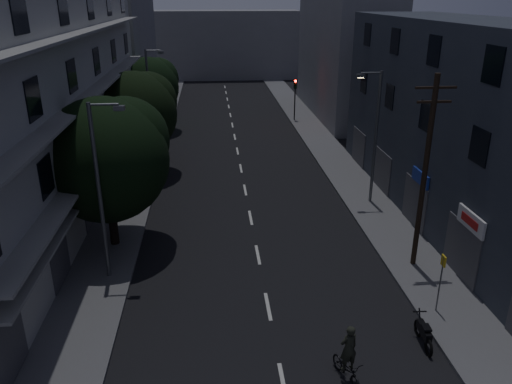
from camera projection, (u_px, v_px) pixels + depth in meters
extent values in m
plane|color=black|center=(240.00, 166.00, 38.05)|extent=(160.00, 160.00, 0.00)
cube|color=#565659|center=(141.00, 168.00, 37.38)|extent=(3.00, 90.00, 0.15)
cube|color=#565659|center=(337.00, 162.00, 38.66)|extent=(3.00, 90.00, 0.15)
cube|color=beige|center=(283.00, 384.00, 16.75)|extent=(0.15, 2.00, 0.01)
cube|color=beige|center=(268.00, 306.00, 20.91)|extent=(0.15, 2.00, 0.01)
cube|color=beige|center=(258.00, 255.00, 25.08)|extent=(0.15, 2.00, 0.01)
cube|color=beige|center=(251.00, 218.00, 29.25)|extent=(0.15, 2.00, 0.01)
cube|color=beige|center=(245.00, 190.00, 33.41)|extent=(0.15, 2.00, 0.01)
cube|color=beige|center=(241.00, 168.00, 37.58)|extent=(0.15, 2.00, 0.01)
cube|color=beige|center=(237.00, 151.00, 41.75)|extent=(0.15, 2.00, 0.01)
cube|color=beige|center=(235.00, 137.00, 45.91)|extent=(0.15, 2.00, 0.01)
cube|color=beige|center=(232.00, 125.00, 50.08)|extent=(0.15, 2.00, 0.01)
cube|color=beige|center=(230.00, 115.00, 54.25)|extent=(0.15, 2.00, 0.01)
cube|color=beige|center=(229.00, 106.00, 58.42)|extent=(0.15, 2.00, 0.01)
cube|color=beige|center=(227.00, 99.00, 62.58)|extent=(0.15, 2.00, 0.01)
cube|color=beige|center=(226.00, 93.00, 66.75)|extent=(0.15, 2.00, 0.01)
cube|color=beige|center=(225.00, 87.00, 70.92)|extent=(0.15, 2.00, 0.01)
cube|color=#A8A9A4|center=(34.00, 94.00, 27.97)|extent=(6.00, 36.00, 14.00)
cube|color=black|center=(6.00, 331.00, 16.17)|extent=(0.06, 1.60, 1.60)
cube|color=black|center=(57.00, 245.00, 21.73)|extent=(0.06, 1.60, 1.60)
cube|color=black|center=(88.00, 194.00, 27.29)|extent=(0.06, 1.60, 1.60)
cube|color=black|center=(108.00, 161.00, 32.84)|extent=(0.06, 1.60, 1.60)
cube|color=black|center=(122.00, 137.00, 38.40)|extent=(0.06, 1.60, 1.60)
cube|color=black|center=(133.00, 119.00, 43.95)|extent=(0.06, 1.60, 1.60)
cube|color=black|center=(46.00, 176.00, 20.55)|extent=(0.06, 1.60, 1.60)
cube|color=black|center=(80.00, 138.00, 26.11)|extent=(0.06, 1.60, 1.60)
cube|color=black|center=(102.00, 113.00, 31.67)|extent=(0.06, 1.60, 1.60)
cube|color=black|center=(118.00, 95.00, 37.22)|extent=(0.06, 1.60, 1.60)
cube|color=black|center=(130.00, 82.00, 42.78)|extent=(0.06, 1.60, 1.60)
cube|color=black|center=(33.00, 99.00, 19.38)|extent=(0.06, 1.60, 1.60)
cube|color=black|center=(72.00, 76.00, 24.93)|extent=(0.06, 1.60, 1.60)
cube|color=black|center=(97.00, 61.00, 30.49)|extent=(0.06, 1.60, 1.60)
cube|color=black|center=(114.00, 51.00, 36.04)|extent=(0.06, 1.60, 1.60)
cube|color=black|center=(126.00, 43.00, 41.60)|extent=(0.06, 1.60, 1.60)
cube|color=black|center=(19.00, 12.00, 18.20)|extent=(0.06, 1.60, 1.60)
cube|color=black|center=(63.00, 8.00, 23.75)|extent=(0.06, 1.60, 1.60)
cube|color=black|center=(90.00, 5.00, 29.31)|extent=(0.06, 1.60, 1.60)
cube|color=black|center=(109.00, 4.00, 34.87)|extent=(0.06, 1.60, 1.60)
cube|color=black|center=(122.00, 3.00, 40.42)|extent=(0.06, 1.60, 1.60)
cube|color=gray|center=(103.00, 144.00, 29.37)|extent=(1.00, 32.40, 0.12)
cube|color=gray|center=(97.00, 89.00, 28.19)|extent=(1.00, 32.40, 0.12)
cube|color=gray|center=(90.00, 30.00, 27.02)|extent=(1.00, 32.40, 0.12)
cube|color=gray|center=(103.00, 158.00, 29.69)|extent=(0.80, 32.40, 0.12)
cube|color=#424247|center=(10.00, 346.00, 16.40)|extent=(0.06, 2.40, 2.40)
cube|color=#424247|center=(60.00, 257.00, 21.95)|extent=(0.06, 2.40, 2.40)
cube|color=#424247|center=(89.00, 204.00, 27.51)|extent=(0.06, 2.40, 2.40)
cube|color=#424247|center=(109.00, 169.00, 33.06)|extent=(0.06, 2.40, 2.40)
cube|color=#424247|center=(123.00, 144.00, 38.62)|extent=(0.06, 2.40, 2.40)
cube|color=#424247|center=(134.00, 125.00, 44.18)|extent=(0.06, 2.40, 2.40)
cube|color=#2D323D|center=(474.00, 128.00, 26.86)|extent=(6.00, 28.00, 11.00)
cube|color=black|center=(479.00, 146.00, 20.75)|extent=(0.06, 1.40, 1.50)
cube|color=black|center=(426.00, 116.00, 25.84)|extent=(0.06, 1.40, 1.50)
cube|color=black|center=(390.00, 97.00, 30.94)|extent=(0.06, 1.40, 1.50)
cube|color=black|center=(364.00, 82.00, 36.03)|extent=(0.06, 1.40, 1.50)
cube|color=black|center=(493.00, 65.00, 19.54)|extent=(0.06, 1.40, 1.50)
cube|color=black|center=(434.00, 51.00, 24.63)|extent=(0.06, 1.40, 1.50)
cube|color=black|center=(395.00, 41.00, 29.72)|extent=(0.06, 1.40, 1.50)
cube|color=black|center=(368.00, 34.00, 34.81)|extent=(0.06, 1.40, 1.50)
cube|color=#424247|center=(461.00, 251.00, 22.55)|extent=(0.06, 3.00, 2.60)
cube|color=#424247|center=(414.00, 203.00, 27.64)|extent=(0.06, 3.00, 2.60)
cube|color=#424247|center=(382.00, 171.00, 32.74)|extent=(0.06, 3.00, 2.60)
cube|color=#424247|center=(358.00, 147.00, 37.83)|extent=(0.06, 3.00, 2.60)
cube|color=silver|center=(471.00, 221.00, 21.46)|extent=(0.12, 2.20, 0.80)
cube|color=#B21414|center=(469.00, 221.00, 21.45)|extent=(0.02, 1.40, 0.36)
cube|color=navy|center=(420.00, 178.00, 26.55)|extent=(0.12, 2.00, 0.70)
cube|color=slate|center=(119.00, 35.00, 55.38)|extent=(6.00, 20.00, 16.00)
cube|color=slate|center=(343.00, 53.00, 52.42)|extent=(6.00, 20.00, 13.00)
cube|color=slate|center=(222.00, 44.00, 77.88)|extent=(24.00, 8.00, 10.00)
cylinder|color=black|center=(111.00, 207.00, 25.19)|extent=(0.44, 0.44, 4.12)
sphere|color=black|center=(106.00, 160.00, 24.28)|extent=(6.18, 6.18, 6.18)
sphere|color=black|center=(126.00, 140.00, 24.79)|extent=(4.32, 4.32, 4.32)
sphere|color=black|center=(85.00, 155.00, 23.47)|extent=(4.02, 4.02, 4.02)
cylinder|color=black|center=(138.00, 146.00, 35.67)|extent=(0.44, 0.44, 3.91)
sphere|color=black|center=(135.00, 114.00, 34.81)|extent=(5.88, 5.88, 5.88)
sphere|color=black|center=(148.00, 101.00, 35.29)|extent=(4.12, 4.12, 4.12)
sphere|color=black|center=(122.00, 109.00, 34.04)|extent=(3.82, 3.82, 3.82)
cylinder|color=black|center=(151.00, 111.00, 46.94)|extent=(0.44, 0.44, 3.69)
sphere|color=black|center=(149.00, 87.00, 46.13)|extent=(5.51, 5.51, 5.51)
sphere|color=black|center=(158.00, 79.00, 46.58)|extent=(3.86, 3.86, 3.86)
sphere|color=black|center=(140.00, 84.00, 45.40)|extent=(3.58, 3.58, 3.58)
cylinder|color=black|center=(295.00, 104.00, 51.03)|extent=(0.12, 0.12, 3.20)
cube|color=black|center=(295.00, 84.00, 50.27)|extent=(0.28, 0.22, 0.90)
sphere|color=#FF0C05|center=(296.00, 81.00, 50.01)|extent=(0.22, 0.22, 0.22)
sphere|color=#3F330C|center=(296.00, 84.00, 50.12)|extent=(0.22, 0.22, 0.22)
sphere|color=black|center=(295.00, 87.00, 50.23)|extent=(0.22, 0.22, 0.22)
cylinder|color=black|center=(168.00, 103.00, 51.54)|extent=(0.12, 0.12, 3.20)
cube|color=black|center=(166.00, 83.00, 50.78)|extent=(0.28, 0.22, 0.90)
sphere|color=black|center=(166.00, 80.00, 50.52)|extent=(0.22, 0.22, 0.22)
sphere|color=#3F330C|center=(166.00, 83.00, 50.63)|extent=(0.22, 0.22, 0.22)
sphere|color=#0CFF26|center=(167.00, 86.00, 50.75)|extent=(0.22, 0.22, 0.22)
cylinder|color=#5B5F63|center=(100.00, 195.00, 21.50)|extent=(0.18, 0.18, 8.00)
cylinder|color=#5B5F63|center=(104.00, 104.00, 20.12)|extent=(1.20, 0.10, 0.10)
cube|color=#5B5F63|center=(119.00, 108.00, 20.23)|extent=(0.45, 0.25, 0.18)
cube|color=#4C4C4C|center=(119.00, 110.00, 20.26)|extent=(0.35, 0.18, 0.04)
cylinder|color=#575B5F|center=(375.00, 139.00, 29.81)|extent=(0.18, 0.18, 8.00)
cylinder|color=#575B5F|center=(371.00, 73.00, 28.32)|extent=(1.20, 0.10, 0.10)
cube|color=#575B5F|center=(361.00, 76.00, 28.33)|extent=(0.45, 0.25, 0.18)
cube|color=#FFD88C|center=(361.00, 77.00, 28.36)|extent=(0.35, 0.18, 0.04)
cylinder|color=#5B5D63|center=(149.00, 99.00, 41.18)|extent=(0.18, 0.18, 8.00)
cylinder|color=#5B5D63|center=(153.00, 50.00, 39.80)|extent=(1.20, 0.10, 0.10)
cube|color=#5B5D63|center=(161.00, 52.00, 39.90)|extent=(0.45, 0.25, 0.18)
cube|color=#4C4C4C|center=(161.00, 54.00, 39.94)|extent=(0.35, 0.18, 0.04)
cylinder|color=black|center=(424.00, 175.00, 22.33)|extent=(0.24, 0.24, 9.00)
cube|color=black|center=(436.00, 88.00, 20.89)|extent=(1.80, 0.10, 0.10)
cube|color=black|center=(434.00, 102.00, 21.12)|extent=(1.50, 0.10, 0.10)
cylinder|color=#595B60|center=(440.00, 284.00, 19.95)|extent=(0.06, 0.06, 2.50)
cube|color=yellow|center=(444.00, 261.00, 19.56)|extent=(0.05, 0.35, 0.45)
torus|color=black|center=(429.00, 348.00, 18.03)|extent=(0.14, 0.68, 0.67)
torus|color=black|center=(418.00, 328.00, 19.10)|extent=(0.14, 0.68, 0.67)
cube|color=black|center=(424.00, 331.00, 18.45)|extent=(0.30, 1.06, 0.33)
cube|color=black|center=(426.00, 328.00, 18.23)|extent=(0.31, 0.44, 0.10)
cylinder|color=black|center=(420.00, 319.00, 18.89)|extent=(0.08, 0.42, 0.80)
cube|color=black|center=(420.00, 312.00, 18.88)|extent=(0.53, 0.07, 0.04)
imported|color=black|center=(347.00, 369.00, 16.77)|extent=(1.07, 1.81, 0.90)
imported|color=black|center=(349.00, 348.00, 16.45)|extent=(0.72, 0.58, 1.72)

